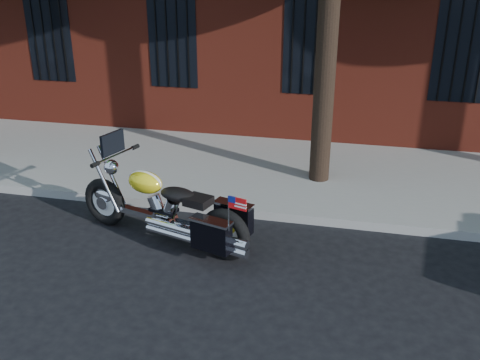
# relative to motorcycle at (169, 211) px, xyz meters

# --- Properties ---
(ground) EXTENTS (120.00, 120.00, 0.00)m
(ground) POSITION_rel_motorcycle_xyz_m (1.42, -0.24, -0.53)
(ground) COLOR black
(ground) RESTS_ON ground
(curb) EXTENTS (40.00, 0.16, 0.15)m
(curb) POSITION_rel_motorcycle_xyz_m (1.42, 1.14, -0.45)
(curb) COLOR gray
(curb) RESTS_ON ground
(sidewalk) EXTENTS (40.00, 3.60, 0.15)m
(sidewalk) POSITION_rel_motorcycle_xyz_m (1.42, 3.02, -0.45)
(sidewalk) COLOR gray
(sidewalk) RESTS_ON ground
(motorcycle) EXTENTS (2.88, 1.44, 1.55)m
(motorcycle) POSITION_rel_motorcycle_xyz_m (0.00, 0.00, 0.00)
(motorcycle) COLOR black
(motorcycle) RESTS_ON ground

